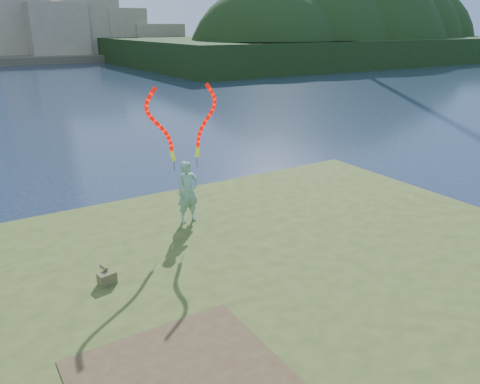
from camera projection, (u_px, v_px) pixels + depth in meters
ground at (210, 292)px, 11.26m from camera, size 320.00×320.00×0.00m
grassy_knoll at (264, 330)px, 9.31m from camera, size 20.00×18.00×0.80m
dirt_patch at (182, 381)px, 7.33m from camera, size 3.20×3.00×0.02m
wooded_hill at (335, 58)px, 88.80m from camera, size 78.00×50.00×63.00m
woman_with_ribbons at (187, 174)px, 12.89m from camera, size 2.10×0.43×4.13m
canvas_bag at (107, 278)px, 10.07m from camera, size 0.40×0.46×0.35m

